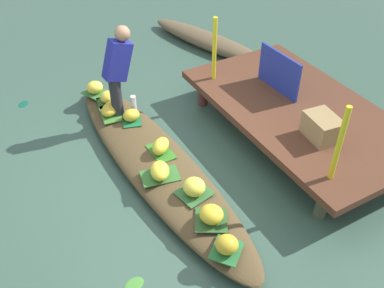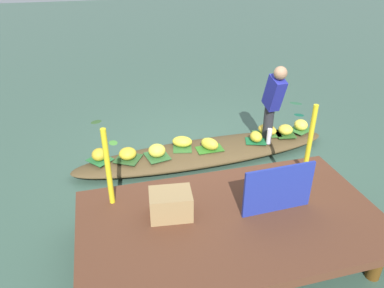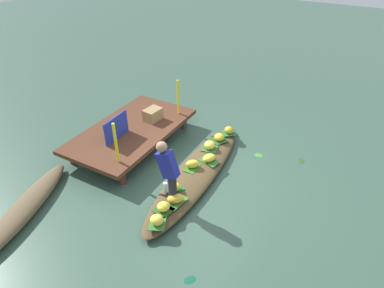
{
  "view_description": "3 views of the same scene",
  "coord_description": "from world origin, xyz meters",
  "px_view_note": "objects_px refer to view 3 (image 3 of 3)",
  "views": [
    {
      "loc": [
        3.77,
        -1.6,
        3.7
      ],
      "look_at": [
        0.27,
        0.37,
        0.44
      ],
      "focal_mm": 40.92,
      "sensor_mm": 36.0,
      "label": 1
    },
    {
      "loc": [
        1.49,
        4.73,
        2.98
      ],
      "look_at": [
        0.33,
        0.39,
        0.51
      ],
      "focal_mm": 33.81,
      "sensor_mm": 36.0,
      "label": 2
    },
    {
      "loc": [
        -5.07,
        -2.71,
        4.67
      ],
      "look_at": [
        0.33,
        0.31,
        0.55
      ],
      "focal_mm": 31.8,
      "sensor_mm": 36.0,
      "label": 3
    }
  ],
  "objects_px": {
    "banana_bunch_1": "(209,158)",
    "market_banner": "(116,128)",
    "banana_bunch_0": "(219,137)",
    "produce_crate": "(153,114)",
    "vendor_person": "(168,169)",
    "banana_bunch_4": "(229,130)",
    "banana_bunch_3": "(163,207)",
    "banana_bunch_8": "(157,220)",
    "vendor_boat": "(197,172)",
    "banana_bunch_2": "(176,199)",
    "water_bottle": "(165,188)",
    "banana_bunch_5": "(210,145)",
    "banana_bunch_6": "(175,187)",
    "banana_bunch_7": "(193,164)",
    "moored_boat": "(25,208)"
  },
  "relations": [
    {
      "from": "banana_bunch_2",
      "to": "banana_bunch_5",
      "type": "xyz_separation_m",
      "value": [
        1.9,
        0.24,
        0.02
      ]
    },
    {
      "from": "banana_bunch_3",
      "to": "banana_bunch_4",
      "type": "bearing_deg",
      "value": 0.95
    },
    {
      "from": "vendor_boat",
      "to": "market_banner",
      "type": "relative_size",
      "value": 5.24
    },
    {
      "from": "banana_bunch_6",
      "to": "market_banner",
      "type": "bearing_deg",
      "value": 71.72
    },
    {
      "from": "vendor_person",
      "to": "produce_crate",
      "type": "xyz_separation_m",
      "value": [
        1.99,
        1.74,
        -0.31
      ]
    },
    {
      "from": "banana_bunch_0",
      "to": "banana_bunch_8",
      "type": "height_order",
      "value": "banana_bunch_8"
    },
    {
      "from": "produce_crate",
      "to": "banana_bunch_1",
      "type": "bearing_deg",
      "value": -106.99
    },
    {
      "from": "banana_bunch_2",
      "to": "vendor_person",
      "type": "distance_m",
      "value": 0.64
    },
    {
      "from": "banana_bunch_7",
      "to": "market_banner",
      "type": "distance_m",
      "value": 1.93
    },
    {
      "from": "banana_bunch_0",
      "to": "water_bottle",
      "type": "distance_m",
      "value": 2.22
    },
    {
      "from": "banana_bunch_5",
      "to": "water_bottle",
      "type": "distance_m",
      "value": 1.79
    },
    {
      "from": "banana_bunch_2",
      "to": "moored_boat",
      "type": "bearing_deg",
      "value": 120.36
    },
    {
      "from": "banana_bunch_8",
      "to": "banana_bunch_0",
      "type": "bearing_deg",
      "value": 4.01
    },
    {
      "from": "banana_bunch_4",
      "to": "banana_bunch_5",
      "type": "xyz_separation_m",
      "value": [
        -0.83,
        0.11,
        0.01
      ]
    },
    {
      "from": "banana_bunch_4",
      "to": "market_banner",
      "type": "height_order",
      "value": "market_banner"
    },
    {
      "from": "vendor_boat",
      "to": "moored_boat",
      "type": "relative_size",
      "value": 1.53
    },
    {
      "from": "banana_bunch_4",
      "to": "vendor_boat",
      "type": "bearing_deg",
      "value": 179.75
    },
    {
      "from": "banana_bunch_3",
      "to": "banana_bunch_5",
      "type": "relative_size",
      "value": 0.93
    },
    {
      "from": "banana_bunch_7",
      "to": "vendor_person",
      "type": "height_order",
      "value": "vendor_person"
    },
    {
      "from": "banana_bunch_7",
      "to": "water_bottle",
      "type": "relative_size",
      "value": 1.14
    },
    {
      "from": "banana_bunch_1",
      "to": "banana_bunch_3",
      "type": "height_order",
      "value": "banana_bunch_3"
    },
    {
      "from": "banana_bunch_6",
      "to": "water_bottle",
      "type": "bearing_deg",
      "value": 146.54
    },
    {
      "from": "banana_bunch_7",
      "to": "banana_bunch_6",
      "type": "bearing_deg",
      "value": -176.32
    },
    {
      "from": "moored_boat",
      "to": "banana_bunch_2",
      "type": "xyz_separation_m",
      "value": [
        1.44,
        -2.46,
        0.18
      ]
    },
    {
      "from": "market_banner",
      "to": "banana_bunch_8",
      "type": "bearing_deg",
      "value": -127.99
    },
    {
      "from": "banana_bunch_1",
      "to": "produce_crate",
      "type": "relative_size",
      "value": 0.71
    },
    {
      "from": "banana_bunch_4",
      "to": "vendor_person",
      "type": "distance_m",
      "value": 2.76
    },
    {
      "from": "banana_bunch_6",
      "to": "banana_bunch_7",
      "type": "distance_m",
      "value": 0.79
    },
    {
      "from": "banana_bunch_2",
      "to": "banana_bunch_4",
      "type": "xyz_separation_m",
      "value": [
        2.73,
        0.13,
        0.01
      ]
    },
    {
      "from": "banana_bunch_2",
      "to": "produce_crate",
      "type": "xyz_separation_m",
      "value": [
        2.03,
        1.9,
        0.31
      ]
    },
    {
      "from": "banana_bunch_6",
      "to": "banana_bunch_7",
      "type": "relative_size",
      "value": 0.79
    },
    {
      "from": "market_banner",
      "to": "produce_crate",
      "type": "xyz_separation_m",
      "value": [
        1.11,
        -0.21,
        -0.13
      ]
    },
    {
      "from": "vendor_boat",
      "to": "banana_bunch_5",
      "type": "bearing_deg",
      "value": 4.87
    },
    {
      "from": "banana_bunch_1",
      "to": "vendor_person",
      "type": "relative_size",
      "value": 0.25
    },
    {
      "from": "banana_bunch_0",
      "to": "produce_crate",
      "type": "bearing_deg",
      "value": 99.8
    },
    {
      "from": "banana_bunch_2",
      "to": "vendor_person",
      "type": "relative_size",
      "value": 0.26
    },
    {
      "from": "banana_bunch_3",
      "to": "vendor_person",
      "type": "bearing_deg",
      "value": 13.68
    },
    {
      "from": "vendor_boat",
      "to": "banana_bunch_3",
      "type": "height_order",
      "value": "banana_bunch_3"
    },
    {
      "from": "moored_boat",
      "to": "banana_bunch_3",
      "type": "xyz_separation_m",
      "value": [
        1.15,
        -2.38,
        0.18
      ]
    },
    {
      "from": "moored_boat",
      "to": "banana_bunch_8",
      "type": "bearing_deg",
      "value": -89.03
    },
    {
      "from": "banana_bunch_8",
      "to": "market_banner",
      "type": "xyz_separation_m",
      "value": [
        1.54,
        2.12,
        0.43
      ]
    },
    {
      "from": "banana_bunch_3",
      "to": "banana_bunch_8",
      "type": "height_order",
      "value": "banana_bunch_8"
    },
    {
      "from": "water_bottle",
      "to": "banana_bunch_8",
      "type": "bearing_deg",
      "value": -157.7
    },
    {
      "from": "banana_bunch_1",
      "to": "market_banner",
      "type": "xyz_separation_m",
      "value": [
        -0.54,
        2.08,
        0.44
      ]
    },
    {
      "from": "banana_bunch_4",
      "to": "banana_bunch_1",
      "type": "bearing_deg",
      "value": -175.75
    },
    {
      "from": "moored_boat",
      "to": "banana_bunch_7",
      "type": "xyz_separation_m",
      "value": [
        2.52,
        -2.22,
        0.19
      ]
    },
    {
      "from": "vendor_person",
      "to": "banana_bunch_4",
      "type": "bearing_deg",
      "value": -0.65
    },
    {
      "from": "vendor_person",
      "to": "market_banner",
      "type": "height_order",
      "value": "vendor_person"
    },
    {
      "from": "banana_bunch_0",
      "to": "banana_bunch_3",
      "type": "bearing_deg",
      "value": -177.29
    },
    {
      "from": "banana_bunch_8",
      "to": "produce_crate",
      "type": "height_order",
      "value": "produce_crate"
    }
  ]
}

